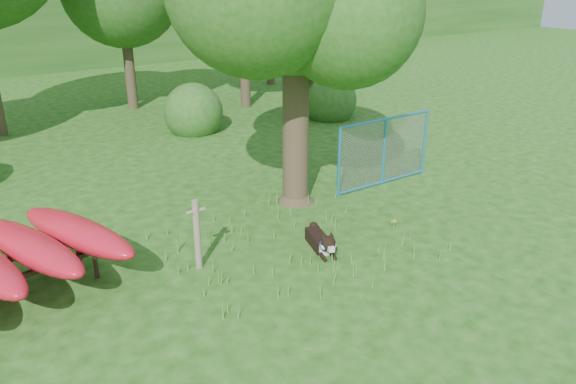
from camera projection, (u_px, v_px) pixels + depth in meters
ground at (318, 272)px, 9.42m from camera, size 80.00×80.00×0.00m
wooden_post at (197, 233)px, 9.32m from camera, size 0.34×0.12×1.24m
kayak_rack at (5, 255)px, 8.41m from camera, size 3.64×3.25×0.97m
husky_dog at (322, 242)px, 10.05m from camera, size 0.54×1.11×0.51m
fence_section at (384, 151)px, 12.92m from camera, size 2.74×0.08×2.67m
wildflower_clump at (394, 222)px, 10.86m from camera, size 0.09×0.09×0.20m
shrub_right at (329, 118)px, 18.94m from camera, size 1.80×1.80×1.80m
shrub_mid at (195, 131)px, 17.36m from camera, size 1.80×1.80×1.80m
wooded_hillside at (2, 1)px, 29.76m from camera, size 80.00×12.00×6.00m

